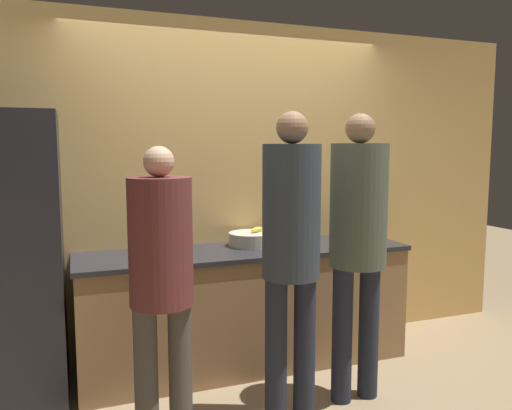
{
  "coord_description": "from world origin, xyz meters",
  "views": [
    {
      "loc": [
        -1.18,
        -3.07,
        1.63
      ],
      "look_at": [
        0.0,
        0.15,
        1.23
      ],
      "focal_mm": 35.0,
      "sensor_mm": 36.0,
      "label": 1
    }
  ],
  "objects_px": {
    "person_right": "(358,231)",
    "fruit_bowl": "(252,239)",
    "person_left": "(161,271)",
    "cup_black": "(378,235)",
    "utensil_crock": "(166,242)",
    "bottle_amber": "(381,235)",
    "person_center": "(291,242)",
    "potted_plant": "(298,225)",
    "refrigerator": "(5,260)"
  },
  "relations": [
    {
      "from": "fruit_bowl",
      "to": "bottle_amber",
      "type": "relative_size",
      "value": 1.84
    },
    {
      "from": "person_left",
      "to": "utensil_crock",
      "type": "relative_size",
      "value": 6.13
    },
    {
      "from": "fruit_bowl",
      "to": "cup_black",
      "type": "bearing_deg",
      "value": -5.76
    },
    {
      "from": "cup_black",
      "to": "potted_plant",
      "type": "bearing_deg",
      "value": 162.61
    },
    {
      "from": "cup_black",
      "to": "fruit_bowl",
      "type": "bearing_deg",
      "value": 174.24
    },
    {
      "from": "fruit_bowl",
      "to": "bottle_amber",
      "type": "xyz_separation_m",
      "value": [
        0.94,
        -0.32,
        0.02
      ]
    },
    {
      "from": "person_left",
      "to": "person_center",
      "type": "height_order",
      "value": "person_center"
    },
    {
      "from": "person_right",
      "to": "fruit_bowl",
      "type": "relative_size",
      "value": 5.26
    },
    {
      "from": "refrigerator",
      "to": "person_right",
      "type": "bearing_deg",
      "value": -19.78
    },
    {
      "from": "bottle_amber",
      "to": "cup_black",
      "type": "height_order",
      "value": "bottle_amber"
    },
    {
      "from": "person_right",
      "to": "fruit_bowl",
      "type": "xyz_separation_m",
      "value": [
        -0.41,
        0.85,
        -0.17
      ]
    },
    {
      "from": "potted_plant",
      "to": "refrigerator",
      "type": "bearing_deg",
      "value": -175.04
    },
    {
      "from": "fruit_bowl",
      "to": "potted_plant",
      "type": "xyz_separation_m",
      "value": [
        0.43,
        0.09,
        0.07
      ]
    },
    {
      "from": "utensil_crock",
      "to": "cup_black",
      "type": "relative_size",
      "value": 2.82
    },
    {
      "from": "utensil_crock",
      "to": "potted_plant",
      "type": "height_order",
      "value": "utensil_crock"
    },
    {
      "from": "refrigerator",
      "to": "fruit_bowl",
      "type": "xyz_separation_m",
      "value": [
        1.69,
        0.09,
        0.01
      ]
    },
    {
      "from": "fruit_bowl",
      "to": "utensil_crock",
      "type": "relative_size",
      "value": 1.31
    },
    {
      "from": "person_center",
      "to": "person_right",
      "type": "distance_m",
      "value": 0.51
    },
    {
      "from": "person_left",
      "to": "person_center",
      "type": "distance_m",
      "value": 0.75
    },
    {
      "from": "fruit_bowl",
      "to": "utensil_crock",
      "type": "height_order",
      "value": "utensil_crock"
    },
    {
      "from": "bottle_amber",
      "to": "person_center",
      "type": "bearing_deg",
      "value": -149.1
    },
    {
      "from": "person_right",
      "to": "potted_plant",
      "type": "height_order",
      "value": "person_right"
    },
    {
      "from": "bottle_amber",
      "to": "refrigerator",
      "type": "bearing_deg",
      "value": 174.98
    },
    {
      "from": "potted_plant",
      "to": "cup_black",
      "type": "bearing_deg",
      "value": -17.39
    },
    {
      "from": "person_left",
      "to": "fruit_bowl",
      "type": "relative_size",
      "value": 4.68
    },
    {
      "from": "person_center",
      "to": "potted_plant",
      "type": "height_order",
      "value": "person_center"
    },
    {
      "from": "refrigerator",
      "to": "person_right",
      "type": "height_order",
      "value": "refrigerator"
    },
    {
      "from": "utensil_crock",
      "to": "potted_plant",
      "type": "xyz_separation_m",
      "value": [
        1.08,
        0.08,
        0.05
      ]
    },
    {
      "from": "person_right",
      "to": "cup_black",
      "type": "height_order",
      "value": "person_right"
    },
    {
      "from": "person_center",
      "to": "cup_black",
      "type": "bearing_deg",
      "value": 36.1
    },
    {
      "from": "refrigerator",
      "to": "fruit_bowl",
      "type": "bearing_deg",
      "value": 3.19
    },
    {
      "from": "bottle_amber",
      "to": "cup_black",
      "type": "xyz_separation_m",
      "value": [
        0.11,
        0.22,
        -0.04
      ]
    },
    {
      "from": "person_left",
      "to": "utensil_crock",
      "type": "xyz_separation_m",
      "value": [
        0.19,
        0.91,
        -0.02
      ]
    },
    {
      "from": "refrigerator",
      "to": "person_left",
      "type": "relative_size",
      "value": 1.13
    },
    {
      "from": "fruit_bowl",
      "to": "bottle_amber",
      "type": "distance_m",
      "value": 1.0
    },
    {
      "from": "cup_black",
      "to": "utensil_crock",
      "type": "bearing_deg",
      "value": 176.21
    },
    {
      "from": "bottle_amber",
      "to": "utensil_crock",
      "type": "bearing_deg",
      "value": 168.24
    },
    {
      "from": "person_center",
      "to": "cup_black",
      "type": "height_order",
      "value": "person_center"
    },
    {
      "from": "person_right",
      "to": "person_center",
      "type": "bearing_deg",
      "value": -168.83
    },
    {
      "from": "cup_black",
      "to": "potted_plant",
      "type": "height_order",
      "value": "potted_plant"
    },
    {
      "from": "person_right",
      "to": "utensil_crock",
      "type": "height_order",
      "value": "person_right"
    },
    {
      "from": "person_center",
      "to": "bottle_amber",
      "type": "distance_m",
      "value": 1.22
    },
    {
      "from": "person_right",
      "to": "bottle_amber",
      "type": "relative_size",
      "value": 9.65
    },
    {
      "from": "cup_black",
      "to": "potted_plant",
      "type": "xyz_separation_m",
      "value": [
        -0.63,
        0.2,
        0.08
      ]
    },
    {
      "from": "refrigerator",
      "to": "potted_plant",
      "type": "bearing_deg",
      "value": 4.96
    },
    {
      "from": "person_left",
      "to": "fruit_bowl",
      "type": "height_order",
      "value": "person_left"
    },
    {
      "from": "utensil_crock",
      "to": "person_right",
      "type": "bearing_deg",
      "value": -38.91
    },
    {
      "from": "person_left",
      "to": "bottle_amber",
      "type": "bearing_deg",
      "value": 17.87
    },
    {
      "from": "person_right",
      "to": "potted_plant",
      "type": "distance_m",
      "value": 0.94
    },
    {
      "from": "utensil_crock",
      "to": "person_center",
      "type": "bearing_deg",
      "value": -59.87
    }
  ]
}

